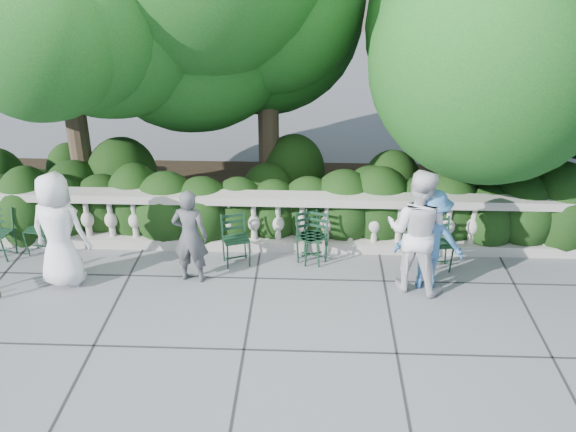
{
  "coord_description": "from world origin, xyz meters",
  "views": [
    {
      "loc": [
        0.37,
        -7.79,
        5.24
      ],
      "look_at": [
        0.0,
        1.0,
        1.0
      ],
      "focal_mm": 40.0,
      "sensor_mm": 36.0,
      "label": 1
    }
  ],
  "objects_px": {
    "chair_c": "(239,268)",
    "person_woman_grey": "(190,236)",
    "person_casual_man": "(417,231)",
    "chair_b": "(40,257)",
    "person_older_blue": "(430,239)",
    "chair_d": "(315,264)",
    "person_businessman": "(59,230)",
    "chair_e": "(308,265)",
    "chair_f": "(438,272)"
  },
  "relations": [
    {
      "from": "chair_e",
      "to": "person_older_blue",
      "type": "xyz_separation_m",
      "value": [
        1.8,
        -0.54,
        0.79
      ]
    },
    {
      "from": "person_woman_grey",
      "to": "person_casual_man",
      "type": "relative_size",
      "value": 0.79
    },
    {
      "from": "person_businessman",
      "to": "chair_c",
      "type": "bearing_deg",
      "value": -158.97
    },
    {
      "from": "chair_c",
      "to": "person_woman_grey",
      "type": "bearing_deg",
      "value": -169.94
    },
    {
      "from": "chair_f",
      "to": "person_casual_man",
      "type": "distance_m",
      "value": 1.16
    },
    {
      "from": "person_woman_grey",
      "to": "person_casual_man",
      "type": "bearing_deg",
      "value": -175.13
    },
    {
      "from": "person_older_blue",
      "to": "chair_c",
      "type": "bearing_deg",
      "value": 0.88
    },
    {
      "from": "chair_e",
      "to": "person_woman_grey",
      "type": "bearing_deg",
      "value": -143.49
    },
    {
      "from": "chair_d",
      "to": "person_casual_man",
      "type": "distance_m",
      "value": 1.87
    },
    {
      "from": "chair_c",
      "to": "person_woman_grey",
      "type": "relative_size",
      "value": 0.56
    },
    {
      "from": "chair_b",
      "to": "chair_d",
      "type": "relative_size",
      "value": 1.0
    },
    {
      "from": "person_casual_man",
      "to": "chair_f",
      "type": "bearing_deg",
      "value": -114.86
    },
    {
      "from": "chair_b",
      "to": "chair_d",
      "type": "height_order",
      "value": "same"
    },
    {
      "from": "chair_e",
      "to": "chair_f",
      "type": "relative_size",
      "value": 1.0
    },
    {
      "from": "person_casual_man",
      "to": "chair_e",
      "type": "bearing_deg",
      "value": 1.4
    },
    {
      "from": "chair_d",
      "to": "person_woman_grey",
      "type": "distance_m",
      "value": 2.12
    },
    {
      "from": "chair_c",
      "to": "person_casual_man",
      "type": "bearing_deg",
      "value": -28.64
    },
    {
      "from": "chair_d",
      "to": "person_businessman",
      "type": "height_order",
      "value": "person_businessman"
    },
    {
      "from": "chair_d",
      "to": "chair_f",
      "type": "distance_m",
      "value": 1.96
    },
    {
      "from": "chair_b",
      "to": "chair_e",
      "type": "xyz_separation_m",
      "value": [
        4.48,
        -0.09,
        0.0
      ]
    },
    {
      "from": "chair_d",
      "to": "person_woman_grey",
      "type": "bearing_deg",
      "value": 170.03
    },
    {
      "from": "chair_d",
      "to": "chair_e",
      "type": "relative_size",
      "value": 1.0
    },
    {
      "from": "chair_b",
      "to": "person_woman_grey",
      "type": "bearing_deg",
      "value": -5.02
    },
    {
      "from": "person_older_blue",
      "to": "chair_b",
      "type": "bearing_deg",
      "value": 3.02
    },
    {
      "from": "chair_c",
      "to": "person_older_blue",
      "type": "height_order",
      "value": "person_older_blue"
    },
    {
      "from": "chair_d",
      "to": "person_woman_grey",
      "type": "height_order",
      "value": "person_woman_grey"
    },
    {
      "from": "chair_e",
      "to": "person_casual_man",
      "type": "xyz_separation_m",
      "value": [
        1.59,
        -0.6,
        0.96
      ]
    },
    {
      "from": "chair_d",
      "to": "chair_f",
      "type": "bearing_deg",
      "value": -30.96
    },
    {
      "from": "person_casual_man",
      "to": "person_businessman",
      "type": "bearing_deg",
      "value": 22.94
    },
    {
      "from": "chair_b",
      "to": "chair_c",
      "type": "xyz_separation_m",
      "value": [
        3.36,
        -0.23,
        0.0
      ]
    },
    {
      "from": "person_woman_grey",
      "to": "person_casual_man",
      "type": "height_order",
      "value": "person_casual_man"
    },
    {
      "from": "chair_c",
      "to": "chair_d",
      "type": "relative_size",
      "value": 1.0
    },
    {
      "from": "chair_c",
      "to": "chair_e",
      "type": "relative_size",
      "value": 1.0
    },
    {
      "from": "chair_e",
      "to": "person_woman_grey",
      "type": "xyz_separation_m",
      "value": [
        -1.79,
        -0.51,
        0.75
      ]
    },
    {
      "from": "person_businessman",
      "to": "chair_e",
      "type": "bearing_deg",
      "value": -160.38
    },
    {
      "from": "chair_b",
      "to": "chair_f",
      "type": "relative_size",
      "value": 1.0
    },
    {
      "from": "chair_c",
      "to": "person_casual_man",
      "type": "height_order",
      "value": "person_casual_man"
    },
    {
      "from": "chair_c",
      "to": "chair_e",
      "type": "xyz_separation_m",
      "value": [
        1.12,
        0.14,
        0.0
      ]
    },
    {
      "from": "chair_b",
      "to": "chair_e",
      "type": "distance_m",
      "value": 4.48
    },
    {
      "from": "person_woman_grey",
      "to": "chair_e",
      "type": "bearing_deg",
      "value": -157.72
    },
    {
      "from": "chair_d",
      "to": "person_businessman",
      "type": "distance_m",
      "value": 4.01
    },
    {
      "from": "person_older_blue",
      "to": "person_woman_grey",
      "type": "bearing_deg",
      "value": 8.3
    },
    {
      "from": "chair_d",
      "to": "chair_e",
      "type": "distance_m",
      "value": 0.12
    },
    {
      "from": "person_businessman",
      "to": "person_older_blue",
      "type": "height_order",
      "value": "person_businessman"
    },
    {
      "from": "person_businessman",
      "to": "person_woman_grey",
      "type": "bearing_deg",
      "value": -165.75
    },
    {
      "from": "chair_b",
      "to": "chair_c",
      "type": "distance_m",
      "value": 3.36
    },
    {
      "from": "person_businessman",
      "to": "person_casual_man",
      "type": "height_order",
      "value": "person_casual_man"
    },
    {
      "from": "person_casual_man",
      "to": "person_woman_grey",
      "type": "bearing_deg",
      "value": 20.58
    },
    {
      "from": "chair_d",
      "to": "person_casual_man",
      "type": "height_order",
      "value": "person_casual_man"
    },
    {
      "from": "chair_f",
      "to": "person_woman_grey",
      "type": "relative_size",
      "value": 0.56
    }
  ]
}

